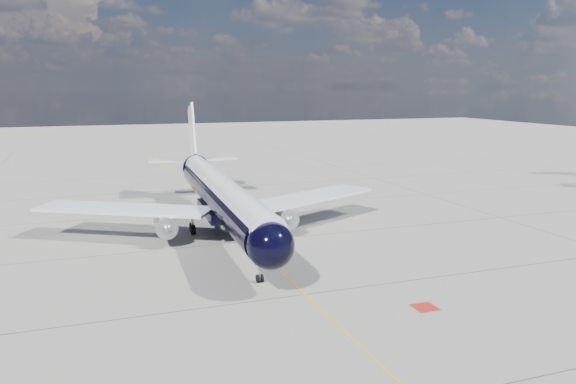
{
  "coord_description": "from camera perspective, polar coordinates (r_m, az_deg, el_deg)",
  "views": [
    {
      "loc": [
        -14.22,
        -40.77,
        14.78
      ],
      "look_at": [
        5.24,
        13.2,
        4.0
      ],
      "focal_mm": 35.0,
      "sensor_mm": 36.0,
      "label": 1
    }
  ],
  "objects": [
    {
      "name": "taxiway_centerline",
      "position": [
        68.89,
        -7.45,
        -1.83
      ],
      "size": [
        0.16,
        160.0,
        0.01
      ],
      "primitive_type": "cube",
      "color": "#DCB40B",
      "rests_on": "ground"
    },
    {
      "name": "red_marking",
      "position": [
        40.09,
        13.74,
        -11.31
      ],
      "size": [
        1.6,
        1.6,
        0.01
      ],
      "primitive_type": "cube",
      "color": "maroon",
      "rests_on": "ground"
    },
    {
      "name": "main_airliner",
      "position": [
        57.94,
        -6.93,
        -0.18
      ],
      "size": [
        36.45,
        44.38,
        12.82
      ],
      "rotation": [
        0.0,
        0.0,
        -0.04
      ],
      "color": "black",
      "rests_on": "ground"
    },
    {
      "name": "ground",
      "position": [
        73.68,
        -8.3,
        -1.04
      ],
      "size": [
        320.0,
        320.0,
        0.0
      ],
      "primitive_type": "plane",
      "color": "gray",
      "rests_on": "ground"
    }
  ]
}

